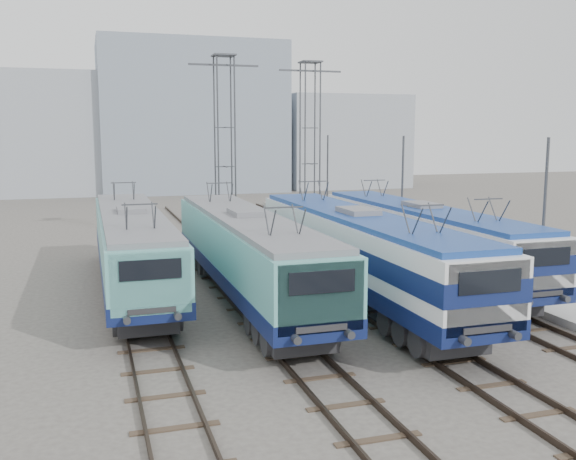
# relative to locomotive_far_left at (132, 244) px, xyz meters

# --- Properties ---
(ground) EXTENTS (160.00, 160.00, 0.00)m
(ground) POSITION_rel_locomotive_far_left_xyz_m (6.75, -10.15, -2.24)
(ground) COLOR #514C47
(platform) EXTENTS (4.00, 70.00, 0.30)m
(platform) POSITION_rel_locomotive_far_left_xyz_m (16.95, -2.15, -2.09)
(platform) COLOR #9E9E99
(platform) RESTS_ON ground
(locomotive_far_left) EXTENTS (2.85, 17.97, 3.38)m
(locomotive_far_left) POSITION_rel_locomotive_far_left_xyz_m (0.00, 0.00, 0.00)
(locomotive_far_left) COLOR #0F1A4B
(locomotive_far_left) RESTS_ON ground
(locomotive_center_left) EXTENTS (2.92, 18.42, 3.47)m
(locomotive_center_left) POSITION_rel_locomotive_far_left_xyz_m (4.50, -3.27, 0.05)
(locomotive_center_left) COLOR #0F1A4B
(locomotive_center_left) RESTS_ON ground
(locomotive_center_right) EXTENTS (2.96, 18.75, 3.52)m
(locomotive_center_right) POSITION_rel_locomotive_far_left_xyz_m (9.00, -4.64, 0.15)
(locomotive_center_right) COLOR #0F1A4B
(locomotive_center_right) RESTS_ON ground
(locomotive_far_right) EXTENTS (2.83, 17.88, 3.36)m
(locomotive_far_right) POSITION_rel_locomotive_far_left_xyz_m (13.50, -1.91, 0.04)
(locomotive_far_right) COLOR #0F1A4B
(locomotive_far_right) RESTS_ON ground
(catenary_tower_west) EXTENTS (4.50, 1.20, 12.00)m
(catenary_tower_west) POSITION_rel_locomotive_far_left_xyz_m (6.75, 11.85, 4.40)
(catenary_tower_west) COLOR #3F4247
(catenary_tower_west) RESTS_ON ground
(catenary_tower_east) EXTENTS (4.50, 1.20, 12.00)m
(catenary_tower_east) POSITION_rel_locomotive_far_left_xyz_m (13.25, 13.85, 4.40)
(catenary_tower_east) COLOR #3F4247
(catenary_tower_east) RESTS_ON ground
(mast_front) EXTENTS (0.12, 0.12, 7.00)m
(mast_front) POSITION_rel_locomotive_far_left_xyz_m (15.35, -8.15, 1.26)
(mast_front) COLOR #3F4247
(mast_front) RESTS_ON ground
(mast_mid) EXTENTS (0.12, 0.12, 7.00)m
(mast_mid) POSITION_rel_locomotive_far_left_xyz_m (15.35, 3.85, 1.26)
(mast_mid) COLOR #3F4247
(mast_mid) RESTS_ON ground
(mast_rear) EXTENTS (0.12, 0.12, 7.00)m
(mast_rear) POSITION_rel_locomotive_far_left_xyz_m (15.35, 15.85, 1.26)
(mast_rear) COLOR #3F4247
(mast_rear) RESTS_ON ground
(building_west) EXTENTS (18.00, 12.00, 14.00)m
(building_west) POSITION_rel_locomotive_far_left_xyz_m (-7.25, 51.85, 4.76)
(building_west) COLOR #979EA8
(building_west) RESTS_ON ground
(building_center) EXTENTS (22.00, 14.00, 18.00)m
(building_center) POSITION_rel_locomotive_far_left_xyz_m (10.75, 51.85, 6.76)
(building_center) COLOR gray
(building_center) RESTS_ON ground
(building_east) EXTENTS (16.00, 12.00, 12.00)m
(building_east) POSITION_rel_locomotive_far_left_xyz_m (30.75, 51.85, 3.76)
(building_east) COLOR #979EA8
(building_east) RESTS_ON ground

